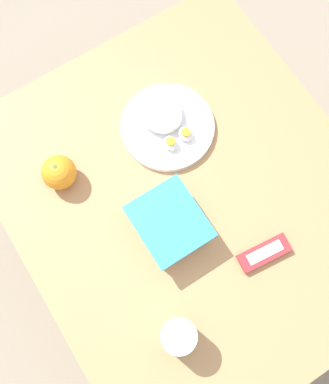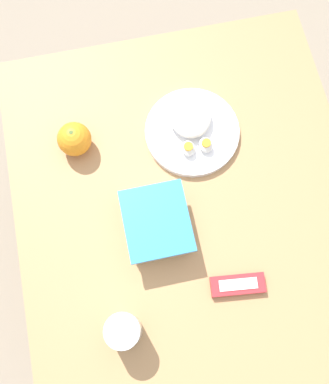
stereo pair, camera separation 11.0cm
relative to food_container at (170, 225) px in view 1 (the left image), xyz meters
name	(u,v)px [view 1 (the left image)]	position (x,y,z in m)	size (l,w,h in m)	color
ground_plane	(181,246)	(0.04, -0.09, -0.77)	(10.00, 10.00, 0.00)	gray
table	(189,206)	(0.04, -0.09, -0.12)	(1.02, 0.87, 0.74)	#AD7F51
food_container	(170,225)	(0.00, 0.00, 0.00)	(0.18, 0.15, 0.08)	white
orange_fruit	(59,172)	(0.26, 0.16, 0.01)	(0.09, 0.09, 0.09)	orange
rice_plate	(166,123)	(0.24, -0.14, -0.02)	(0.25, 0.25, 0.06)	white
candy_bar	(264,253)	(-0.18, -0.16, -0.02)	(0.06, 0.13, 0.02)	#B7282D
drinking_glass	(178,336)	(-0.22, 0.12, 0.02)	(0.08, 0.08, 0.10)	silver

